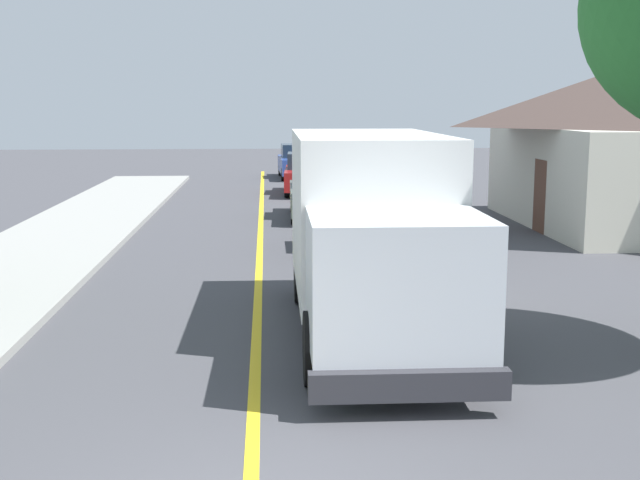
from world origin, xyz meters
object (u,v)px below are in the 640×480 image
object	(u,v)px
box_truck	(371,225)
parked_car_far	(307,174)
parked_car_near	(355,219)
parked_car_furthest	(298,162)
parked_car_mid	(318,193)

from	to	relation	value
box_truck	parked_car_far	xyz separation A→B (m)	(-0.01, 20.39, -0.97)
parked_car_near	parked_car_far	size ratio (longest dim) A/B	0.98
parked_car_furthest	parked_car_far	bearing A→B (deg)	-89.17
parked_car_furthest	parked_car_mid	bearing A→B (deg)	-89.60
box_truck	parked_car_furthest	world-z (taller)	box_truck
parked_car_far	parked_car_furthest	xyz separation A→B (m)	(-0.10, 7.05, 0.00)
parked_car_mid	parked_car_far	bearing A→B (deg)	89.97
box_truck	parked_car_far	size ratio (longest dim) A/B	1.61
box_truck	parked_car_far	bearing A→B (deg)	90.02
box_truck	parked_car_mid	bearing A→B (deg)	90.05
parked_car_near	parked_car_furthest	size ratio (longest dim) A/B	0.99
box_truck	parked_car_near	bearing A→B (deg)	85.78
box_truck	parked_car_furthest	xyz separation A→B (m)	(-0.11, 27.44, -0.97)
parked_car_mid	parked_car_far	xyz separation A→B (m)	(0.00, 7.07, 0.00)
parked_car_near	parked_car_furthest	xyz separation A→B (m)	(-0.66, 20.02, 0.00)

